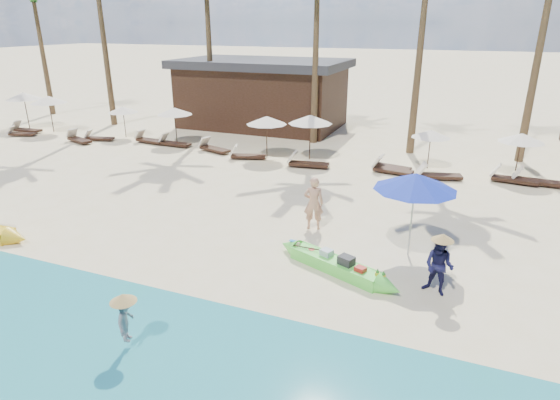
% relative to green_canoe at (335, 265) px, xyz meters
% --- Properties ---
extents(ground, '(240.00, 240.00, 0.00)m').
position_rel_green_canoe_xyz_m(ground, '(-1.90, -0.14, -0.20)').
color(ground, beige).
rests_on(ground, ground).
extents(wet_sand_strip, '(240.00, 4.50, 0.01)m').
position_rel_green_canoe_xyz_m(wet_sand_strip, '(-1.90, -5.14, -0.19)').
color(wet_sand_strip, tan).
rests_on(wet_sand_strip, ground).
extents(green_canoe, '(4.34, 1.96, 0.58)m').
position_rel_green_canoe_xyz_m(green_canoe, '(0.00, 0.00, 0.00)').
color(green_canoe, '#56E546').
rests_on(green_canoe, ground).
extents(tourist, '(0.76, 0.60, 1.82)m').
position_rel_green_canoe_xyz_m(tourist, '(-1.48, 2.53, 0.72)').
color(tourist, tan).
rests_on(tourist, ground).
extents(vendor_green, '(0.90, 0.79, 1.56)m').
position_rel_green_canoe_xyz_m(vendor_green, '(2.71, -0.15, 0.58)').
color(vendor_green, '#16163D').
rests_on(vendor_green, ground).
extents(vendor_yellow, '(0.57, 0.74, 1.01)m').
position_rel_green_canoe_xyz_m(vendor_yellow, '(-3.20, -4.82, 0.49)').
color(vendor_yellow, gray).
rests_on(vendor_yellow, ground).
extents(blue_umbrella, '(2.37, 2.37, 2.55)m').
position_rel_green_canoe_xyz_m(blue_umbrella, '(1.75, 1.78, 2.11)').
color(blue_umbrella, '#99999E').
rests_on(blue_umbrella, ground).
extents(resort_parasol_0, '(2.24, 2.24, 2.31)m').
position_rel_green_canoe_xyz_m(resort_parasol_0, '(-23.93, 10.92, 1.89)').
color(resort_parasol_0, '#341E15').
rests_on(resort_parasol_0, ground).
extents(lounger_0_right, '(1.95, 0.75, 0.65)m').
position_rel_green_canoe_xyz_m(lounger_0_right, '(-22.96, 9.79, 0.02)').
color(lounger_0_right, '#341E15').
rests_on(lounger_0_right, ground).
extents(resort_parasol_1, '(2.20, 2.20, 2.27)m').
position_rel_green_canoe_xyz_m(resort_parasol_1, '(-21.44, 10.57, 1.85)').
color(resort_parasol_1, '#341E15').
rests_on(resort_parasol_1, ground).
extents(lounger_1_left, '(1.69, 1.00, 0.55)m').
position_rel_green_canoe_xyz_m(lounger_1_left, '(-22.40, 8.94, -0.01)').
color(lounger_1_left, '#341E15').
rests_on(lounger_1_left, ground).
extents(lounger_1_right, '(1.99, 1.16, 0.65)m').
position_rel_green_canoe_xyz_m(lounger_1_right, '(-17.91, 9.01, 0.02)').
color(lounger_1_right, '#341E15').
rests_on(lounger_1_right, ground).
extents(resort_parasol_2, '(1.79, 1.79, 1.85)m').
position_rel_green_canoe_xyz_m(resort_parasol_2, '(-16.27, 11.16, 1.47)').
color(resort_parasol_2, '#341E15').
rests_on(resort_parasol_2, ground).
extents(lounger_2_left, '(1.75, 0.91, 0.57)m').
position_rel_green_canoe_xyz_m(lounger_2_left, '(-17.15, 9.77, -0.01)').
color(lounger_2_left, '#341E15').
rests_on(lounger_2_left, ground).
extents(resort_parasol_3, '(1.98, 1.98, 2.04)m').
position_rel_green_canoe_xyz_m(resort_parasol_3, '(-12.51, 11.00, 1.64)').
color(resort_parasol_3, '#341E15').
rests_on(resort_parasol_3, ground).
extents(lounger_3_left, '(1.96, 0.81, 0.65)m').
position_rel_green_canoe_xyz_m(lounger_3_left, '(-14.00, 10.40, 0.02)').
color(lounger_3_left, '#341E15').
rests_on(lounger_3_left, ground).
extents(lounger_3_right, '(1.88, 0.64, 0.63)m').
position_rel_green_canoe_xyz_m(lounger_3_right, '(-12.26, 10.30, 0.02)').
color(lounger_3_right, '#341E15').
rests_on(lounger_3_right, ground).
extents(resort_parasol_4, '(2.06, 2.06, 2.12)m').
position_rel_green_canoe_xyz_m(resort_parasol_4, '(-6.49, 10.18, 1.72)').
color(resort_parasol_4, '#341E15').
rests_on(resort_parasol_4, ground).
extents(lounger_4_left, '(2.01, 1.14, 0.65)m').
position_rel_green_canoe_xyz_m(lounger_4_left, '(-9.61, 10.10, 0.02)').
color(lounger_4_left, '#341E15').
rests_on(lounger_4_left, ground).
extents(lounger_4_right, '(1.92, 1.07, 0.62)m').
position_rel_green_canoe_xyz_m(lounger_4_right, '(-7.36, 9.46, 0.01)').
color(lounger_4_right, '#341E15').
rests_on(lounger_4_right, ground).
extents(resort_parasol_5, '(2.19, 2.19, 2.26)m').
position_rel_green_canoe_xyz_m(resort_parasol_5, '(-4.33, 10.65, 1.84)').
color(resort_parasol_5, '#341E15').
rests_on(resort_parasol_5, ground).
extents(lounger_5_left, '(2.05, 0.87, 0.68)m').
position_rel_green_canoe_xyz_m(lounger_5_left, '(-4.03, 9.21, 0.03)').
color(lounger_5_left, '#341E15').
rests_on(lounger_5_left, ground).
extents(resort_parasol_6, '(1.80, 1.80, 1.85)m').
position_rel_green_canoe_xyz_m(resort_parasol_6, '(1.40, 11.22, 1.47)').
color(resort_parasol_6, '#341E15').
rests_on(resort_parasol_6, ground).
extents(lounger_6_left, '(1.94, 0.84, 0.64)m').
position_rel_green_canoe_xyz_m(lounger_6_left, '(-0.11, 9.74, 0.02)').
color(lounger_6_left, '#341E15').
rests_on(lounger_6_left, ground).
extents(lounger_6_right, '(1.79, 0.86, 0.58)m').
position_rel_green_canoe_xyz_m(lounger_6_right, '(-0.19, 10.34, -0.00)').
color(lounger_6_right, '#341E15').
rests_on(lounger_6_right, ground).
extents(resort_parasol_7, '(1.96, 1.96, 2.01)m').
position_rel_green_canoe_xyz_m(resort_parasol_7, '(5.19, 11.22, 1.62)').
color(resort_parasol_7, '#341E15').
rests_on(resort_parasol_7, ground).
extents(lounger_7_left, '(2.05, 1.11, 0.67)m').
position_rel_green_canoe_xyz_m(lounger_7_left, '(1.95, 9.61, 0.03)').
color(lounger_7_left, '#341E15').
rests_on(lounger_7_left, ground).
extents(lounger_7_right, '(2.01, 0.81, 0.67)m').
position_rel_green_canoe_xyz_m(lounger_7_right, '(4.99, 10.30, 0.03)').
color(lounger_7_right, '#341E15').
rests_on(lounger_7_right, ground).
extents(lounger_8_left, '(1.98, 0.70, 0.66)m').
position_rel_green_canoe_xyz_m(lounger_8_left, '(5.88, 10.39, 0.03)').
color(lounger_8_left, '#341E15').
rests_on(lounger_8_left, ground).
extents(pavilion_west, '(10.80, 6.60, 4.30)m').
position_rel_green_canoe_xyz_m(pavilion_west, '(-9.90, 17.36, 2.00)').
color(pavilion_west, '#341E15').
rests_on(pavilion_west, ground).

